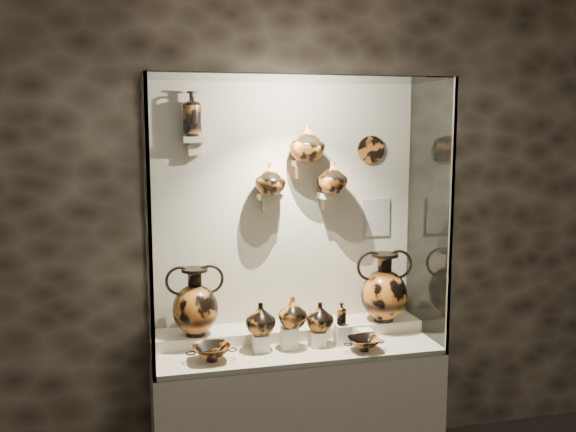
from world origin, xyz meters
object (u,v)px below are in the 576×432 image
(amphora_left, at_px, (195,301))
(ovoid_vase_a, at_px, (270,179))
(kylix_right, at_px, (364,343))
(jug_b, at_px, (293,312))
(ovoid_vase_b, at_px, (307,143))
(lekythos_tall, at_px, (192,111))
(lekythos_small, at_px, (341,312))
(kylix_left, at_px, (212,351))
(ovoid_vase_c, at_px, (332,177))
(amphora_right, at_px, (384,287))
(jug_a, at_px, (261,318))
(jug_c, at_px, (320,317))

(amphora_left, xyz_separation_m, ovoid_vase_a, (0.47, 0.07, 0.71))
(kylix_right, xyz_separation_m, ovoid_vase_a, (-0.47, 0.39, 0.94))
(jug_b, height_order, ovoid_vase_b, ovoid_vase_b)
(jug_b, relative_size, lekythos_tall, 0.60)
(lekythos_small, relative_size, ovoid_vase_a, 0.80)
(jug_b, bearing_deg, kylix_left, 178.25)
(kylix_left, xyz_separation_m, lekythos_tall, (-0.04, 0.36, 1.33))
(amphora_left, relative_size, ovoid_vase_c, 2.07)
(lekythos_tall, xyz_separation_m, ovoid_vase_a, (0.46, -0.03, -0.40))
(amphora_right, distance_m, ovoid_vase_c, 0.77)
(kylix_right, bearing_deg, jug_a, 149.18)
(jug_b, distance_m, ovoid_vase_a, 0.81)
(jug_c, height_order, kylix_left, jug_c)
(kylix_left, bearing_deg, jug_c, 2.59)
(amphora_left, bearing_deg, ovoid_vase_c, -0.74)
(lekythos_small, distance_m, lekythos_tall, 1.48)
(amphora_left, xyz_separation_m, lekythos_small, (0.85, -0.18, -0.08))
(jug_c, distance_m, ovoid_vase_c, 0.85)
(lekythos_small, distance_m, ovoid_vase_c, 0.83)
(amphora_left, distance_m, ovoid_vase_c, 1.12)
(amphora_left, height_order, lekythos_small, amphora_left)
(jug_c, relative_size, lekythos_tall, 0.58)
(amphora_left, xyz_separation_m, ovoid_vase_b, (0.70, 0.06, 0.92))
(kylix_left, distance_m, ovoid_vase_b, 1.35)
(kylix_right, relative_size, ovoid_vase_a, 1.22)
(jug_a, xyz_separation_m, kylix_left, (-0.30, -0.10, -0.14))
(jug_b, bearing_deg, kylix_right, -31.53)
(amphora_left, height_order, lekythos_tall, lekythos_tall)
(amphora_right, xyz_separation_m, ovoid_vase_b, (-0.49, 0.07, 0.91))
(lekythos_small, bearing_deg, ovoid_vase_c, 101.73)
(amphora_left, relative_size, lekythos_tall, 1.38)
(kylix_right, height_order, ovoid_vase_b, ovoid_vase_b)
(jug_c, relative_size, kylix_left, 0.63)
(kylix_left, relative_size, ovoid_vase_c, 1.39)
(jug_c, distance_m, lekythos_tall, 1.42)
(jug_c, relative_size, ovoid_vase_c, 0.87)
(jug_b, xyz_separation_m, kylix_right, (0.39, -0.14, -0.17))
(lekythos_small, bearing_deg, kylix_right, -39.72)
(ovoid_vase_c, bearing_deg, kylix_left, -153.47)
(jug_a, height_order, jug_b, jug_b)
(jug_a, distance_m, kylix_right, 0.62)
(ovoid_vase_a, relative_size, ovoid_vase_c, 0.98)
(amphora_right, bearing_deg, lekythos_tall, 160.87)
(amphora_right, relative_size, kylix_left, 1.61)
(jug_c, distance_m, kylix_left, 0.68)
(kylix_right, bearing_deg, ovoid_vase_c, 85.43)
(lekythos_tall, bearing_deg, lekythos_small, -32.61)
(amphora_right, relative_size, jug_b, 2.48)
(amphora_right, distance_m, lekythos_tall, 1.61)
(lekythos_small, xyz_separation_m, ovoid_vase_b, (-0.15, 0.24, 1.00))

